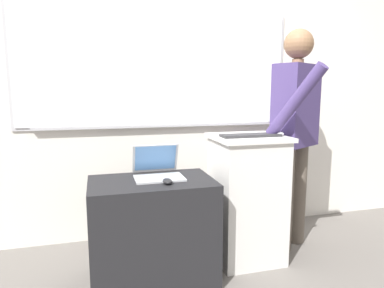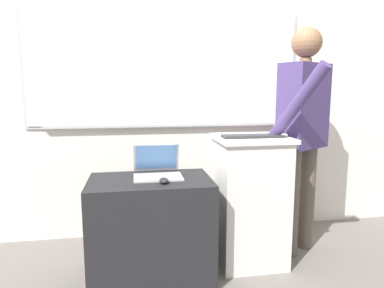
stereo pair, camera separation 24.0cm
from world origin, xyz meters
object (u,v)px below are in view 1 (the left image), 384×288
at_px(person_presenter, 296,124).
at_px(wireless_keyboard, 251,135).
at_px(lectern_podium, 247,198).
at_px(laptop, 157,167).
at_px(side_desk, 153,231).
at_px(computer_mouse_by_laptop, 167,181).
at_px(computer_mouse_by_keyboard, 279,134).

distance_m(person_presenter, wireless_keyboard, 0.49).
relative_size(lectern_podium, laptop, 2.94).
bearing_deg(lectern_podium, wireless_keyboard, -100.21).
height_order(side_desk, computer_mouse_by_laptop, computer_mouse_by_laptop).
bearing_deg(side_desk, computer_mouse_by_laptop, -53.91).
xyz_separation_m(wireless_keyboard, computer_mouse_by_keyboard, (0.22, -0.01, 0.01)).
relative_size(side_desk, laptop, 2.51).
bearing_deg(person_presenter, computer_mouse_by_laptop, 166.75).
distance_m(person_presenter, laptop, 1.18).
xyz_separation_m(person_presenter, wireless_keyboard, (-0.46, -0.15, -0.05)).
bearing_deg(computer_mouse_by_laptop, wireless_keyboard, 14.58).
bearing_deg(computer_mouse_by_laptop, side_desk, 126.09).
distance_m(side_desk, wireless_keyboard, 0.97).
bearing_deg(side_desk, person_presenter, 9.61).
bearing_deg(computer_mouse_by_keyboard, laptop, 176.28).
distance_m(person_presenter, computer_mouse_by_keyboard, 0.29).
relative_size(person_presenter, computer_mouse_by_keyboard, 17.74).
bearing_deg(computer_mouse_by_keyboard, lectern_podium, 160.50).
bearing_deg(person_presenter, side_desk, 160.47).
bearing_deg(computer_mouse_by_laptop, lectern_podium, 19.38).
bearing_deg(computer_mouse_by_keyboard, computer_mouse_by_laptop, -169.76).
height_order(wireless_keyboard, computer_mouse_by_keyboard, computer_mouse_by_keyboard).
xyz_separation_m(side_desk, wireless_keyboard, (0.74, 0.06, 0.62)).
distance_m(lectern_podium, computer_mouse_by_laptop, 0.75).
distance_m(side_desk, laptop, 0.43).
relative_size(laptop, computer_mouse_by_keyboard, 3.29).
xyz_separation_m(person_presenter, laptop, (-1.14, -0.10, -0.26)).
xyz_separation_m(lectern_podium, laptop, (-0.69, -0.02, 0.29)).
height_order(lectern_podium, laptop, lectern_podium).
height_order(computer_mouse_by_laptop, computer_mouse_by_keyboard, computer_mouse_by_keyboard).
relative_size(side_desk, person_presenter, 0.47).
distance_m(person_presenter, computer_mouse_by_laptop, 1.20).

